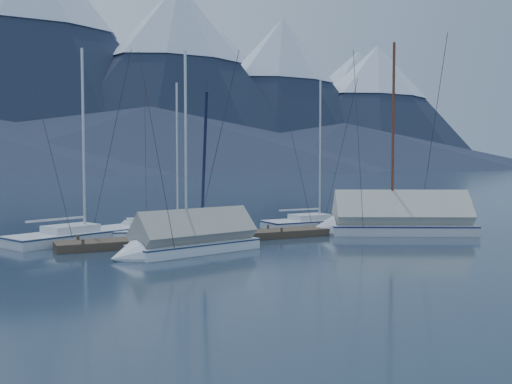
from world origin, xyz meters
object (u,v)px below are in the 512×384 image
(sailboat_open_right, at_px, (326,223))
(sailboat_open_mid, at_px, (187,233))
(person, at_px, (345,209))
(sailboat_open_left, at_px, (95,236))
(sailboat_covered_far, at_px, (184,242))
(sailboat_covered_near, at_px, (388,223))

(sailboat_open_right, bearing_deg, sailboat_open_mid, -175.67)
(sailboat_open_mid, relative_size, person, 4.52)
(sailboat_open_left, xyz_separation_m, sailboat_covered_far, (2.50, -5.64, 0.26))
(sailboat_open_right, distance_m, sailboat_covered_near, 4.28)
(person, bearing_deg, sailboat_open_left, 94.29)
(sailboat_open_mid, bearing_deg, sailboat_covered_far, -109.96)
(sailboat_open_right, bearing_deg, person, -104.98)
(sailboat_covered_near, height_order, person, sailboat_covered_near)
(sailboat_open_mid, height_order, sailboat_open_right, sailboat_open_right)
(sailboat_open_right, distance_m, sailboat_covered_far, 11.55)
(sailboat_open_right, height_order, sailboat_covered_near, sailboat_covered_near)
(sailboat_open_mid, height_order, person, sailboat_open_mid)
(sailboat_open_left, xyz_separation_m, person, (11.95, -3.20, 1.07))
(sailboat_covered_far, bearing_deg, sailboat_open_mid, 70.04)
(sailboat_open_mid, bearing_deg, sailboat_covered_near, -20.18)
(sailboat_open_left, relative_size, sailboat_covered_far, 1.11)
(sailboat_open_mid, distance_m, person, 8.15)
(sailboat_covered_far, relative_size, person, 4.84)
(sailboat_open_mid, bearing_deg, sailboat_open_right, 4.33)
(person, bearing_deg, sailboat_open_right, 4.33)
(sailboat_covered_near, xyz_separation_m, person, (-1.77, 1.23, 0.71))
(sailboat_covered_near, bearing_deg, sailboat_covered_far, -173.87)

